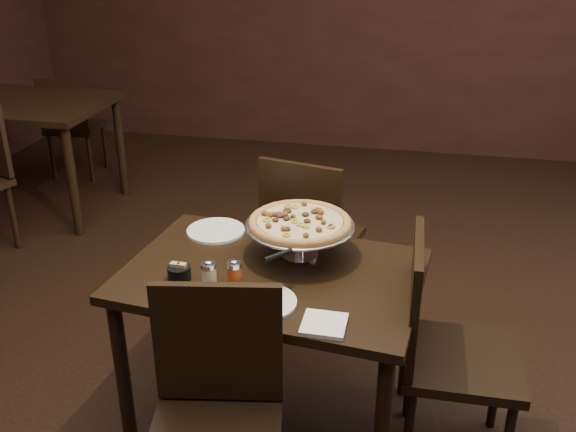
# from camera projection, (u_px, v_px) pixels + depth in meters

# --- Properties ---
(room) EXTENTS (6.04, 7.04, 2.84)m
(room) POSITION_uv_depth(u_px,v_px,m) (295.00, 77.00, 2.15)
(room) COLOR black
(room) RESTS_ON ground
(dining_table) EXTENTS (1.17, 0.85, 0.69)m
(dining_table) POSITION_uv_depth(u_px,v_px,m) (272.00, 292.00, 2.44)
(dining_table) COLOR black
(dining_table) RESTS_ON ground
(background_table) EXTENTS (1.24, 0.83, 0.78)m
(background_table) POSITION_uv_depth(u_px,v_px,m) (17.00, 115.00, 4.36)
(background_table) COLOR black
(background_table) RESTS_ON ground
(pizza_stand) EXTENTS (0.43, 0.43, 0.18)m
(pizza_stand) POSITION_uv_depth(u_px,v_px,m) (300.00, 223.00, 2.45)
(pizza_stand) COLOR silver
(pizza_stand) RESTS_ON dining_table
(parmesan_shaker) EXTENTS (0.06, 0.06, 0.10)m
(parmesan_shaker) POSITION_uv_depth(u_px,v_px,m) (209.00, 273.00, 2.29)
(parmesan_shaker) COLOR beige
(parmesan_shaker) RESTS_ON dining_table
(pepper_flake_shaker) EXTENTS (0.05, 0.05, 0.09)m
(pepper_flake_shaker) POSITION_uv_depth(u_px,v_px,m) (234.00, 272.00, 2.30)
(pepper_flake_shaker) COLOR #9A290E
(pepper_flake_shaker) RESTS_ON dining_table
(packet_caddy) EXTENTS (0.09, 0.09, 0.07)m
(packet_caddy) POSITION_uv_depth(u_px,v_px,m) (179.00, 272.00, 2.33)
(packet_caddy) COLOR black
(packet_caddy) RESTS_ON dining_table
(napkin_stack) EXTENTS (0.14, 0.14, 0.02)m
(napkin_stack) POSITION_uv_depth(u_px,v_px,m) (324.00, 324.00, 2.07)
(napkin_stack) COLOR white
(napkin_stack) RESTS_ON dining_table
(plate_left) EXTENTS (0.24, 0.24, 0.01)m
(plate_left) POSITION_uv_depth(u_px,v_px,m) (216.00, 231.00, 2.70)
(plate_left) COLOR white
(plate_left) RESTS_ON dining_table
(plate_near) EXTENTS (0.24, 0.24, 0.01)m
(plate_near) POSITION_uv_depth(u_px,v_px,m) (262.00, 302.00, 2.19)
(plate_near) COLOR white
(plate_near) RESTS_ON dining_table
(serving_spatula) EXTENTS (0.15, 0.15, 0.02)m
(serving_spatula) POSITION_uv_depth(u_px,v_px,m) (278.00, 256.00, 2.22)
(serving_spatula) COLOR silver
(serving_spatula) RESTS_ON pizza_stand
(chair_far) EXTENTS (0.50, 0.50, 0.89)m
(chair_far) POSITION_uv_depth(u_px,v_px,m) (309.00, 233.00, 3.15)
(chair_far) COLOR black
(chair_far) RESTS_ON ground
(chair_near) EXTENTS (0.48, 0.48, 0.88)m
(chair_near) POSITION_uv_depth(u_px,v_px,m) (216.00, 414.00, 2.00)
(chair_near) COLOR black
(chair_near) RESTS_ON ground
(chair_side) EXTENTS (0.42, 0.42, 0.89)m
(chair_side) POSITION_uv_depth(u_px,v_px,m) (443.00, 344.00, 2.31)
(chair_side) COLOR black
(chair_side) RESTS_ON ground
(bg_chair_far) EXTENTS (0.42, 0.42, 0.82)m
(bg_chair_far) POSITION_uv_depth(u_px,v_px,m) (71.00, 123.00, 5.00)
(bg_chair_far) COLOR black
(bg_chair_far) RESTS_ON ground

